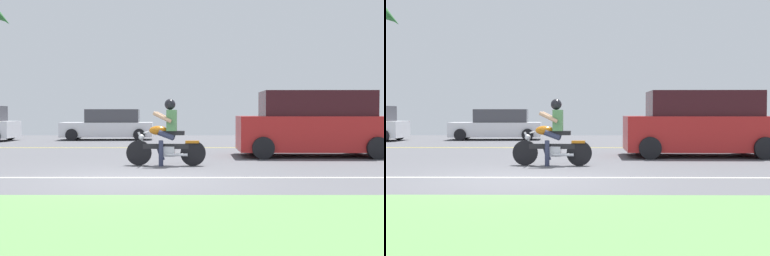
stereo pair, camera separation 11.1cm
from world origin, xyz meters
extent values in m
cube|color=#545459|center=(0.00, 3.00, -0.02)|extent=(56.00, 30.00, 0.04)
cube|color=#5B8C4C|center=(0.00, -4.10, 0.03)|extent=(56.00, 3.80, 0.06)
cube|color=silver|center=(0.00, 0.17, 0.00)|extent=(50.40, 0.12, 0.01)
cube|color=yellow|center=(0.00, 8.36, 0.00)|extent=(50.40, 0.12, 0.01)
cylinder|color=black|center=(-0.19, 2.42, 0.32)|extent=(0.64, 0.14, 0.63)
cylinder|color=black|center=(1.17, 2.33, 0.32)|extent=(0.64, 0.14, 0.63)
cylinder|color=#B7BAC1|center=(-0.08, 2.41, 0.58)|extent=(0.29, 0.07, 0.55)
cube|color=black|center=(0.49, 2.37, 0.48)|extent=(1.15, 0.19, 0.13)
cube|color=#B7BAC1|center=(0.54, 2.37, 0.36)|extent=(0.35, 0.23, 0.25)
ellipsoid|color=#B76614|center=(0.30, 2.39, 0.88)|extent=(0.46, 0.25, 0.23)
cube|color=black|center=(0.70, 2.36, 0.82)|extent=(0.52, 0.27, 0.11)
cube|color=#B76614|center=(1.15, 2.33, 0.60)|extent=(0.35, 0.19, 0.06)
cylinder|color=#B7BAC1|center=(0.00, 2.41, 0.84)|extent=(0.08, 0.65, 0.04)
sphere|color=#B7BAC1|center=(-0.13, 2.42, 0.71)|extent=(0.15, 0.15, 0.15)
cylinder|color=#B7BAC1|center=(0.78, 2.23, 0.28)|extent=(0.53, 0.11, 0.07)
cube|color=#4C7F4C|center=(0.64, 2.36, 1.14)|extent=(0.25, 0.35, 0.53)
sphere|color=black|center=(0.60, 2.37, 1.53)|extent=(0.27, 0.27, 0.27)
cylinder|color=#2D334C|center=(0.52, 2.48, 0.77)|extent=(0.43, 0.17, 0.27)
cylinder|color=#2D334C|center=(0.51, 2.27, 0.77)|extent=(0.43, 0.17, 0.27)
cylinder|color=#2D334C|center=(0.38, 2.23, 0.32)|extent=(0.12, 0.12, 0.64)
cylinder|color=#2D334C|center=(0.35, 2.51, 0.28)|extent=(0.22, 0.13, 0.36)
cylinder|color=tan|center=(0.44, 2.59, 1.21)|extent=(0.48, 0.13, 0.30)
cylinder|color=tan|center=(0.41, 2.17, 1.21)|extent=(0.48, 0.13, 0.30)
cube|color=#AD1E1E|center=(4.81, 4.96, 0.70)|extent=(4.54, 2.00, 1.04)
cube|color=#351116|center=(4.90, 4.96, 1.60)|extent=(3.27, 1.72, 0.76)
cylinder|color=black|center=(6.45, 5.92, 0.32)|extent=(0.64, 0.23, 0.64)
cylinder|color=black|center=(3.20, 5.95, 0.32)|extent=(0.64, 0.23, 0.64)
cylinder|color=black|center=(6.43, 3.97, 0.32)|extent=(0.64, 0.23, 0.64)
cylinder|color=black|center=(3.18, 4.00, 0.32)|extent=(0.64, 0.23, 0.64)
cylinder|color=black|center=(-7.71, 13.51, 0.28)|extent=(0.57, 0.21, 0.56)
cube|color=silver|center=(-2.99, 13.66, 0.50)|extent=(4.48, 1.88, 0.69)
cube|color=#414147|center=(-2.72, 13.67, 1.17)|extent=(2.62, 1.54, 0.64)
cylinder|color=black|center=(-1.45, 14.56, 0.28)|extent=(0.57, 0.21, 0.56)
cylinder|color=black|center=(-4.61, 14.37, 0.28)|extent=(0.57, 0.21, 0.56)
cylinder|color=black|center=(-1.36, 12.94, 0.28)|extent=(0.57, 0.21, 0.56)
cylinder|color=black|center=(-4.52, 12.75, 0.28)|extent=(0.57, 0.21, 0.56)
camera|label=1|loc=(1.15, -9.45, 1.33)|focal=44.30mm
camera|label=2|loc=(1.26, -9.45, 1.33)|focal=44.30mm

